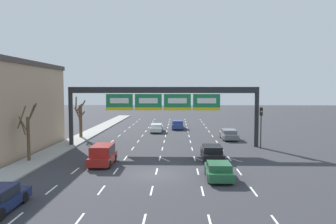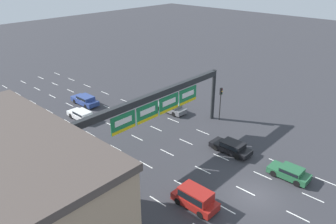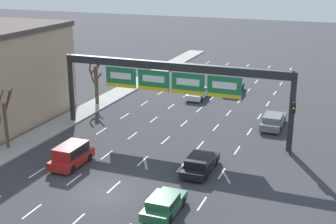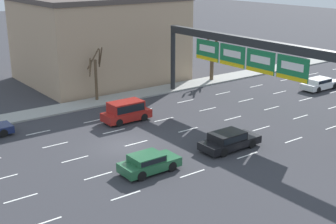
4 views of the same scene
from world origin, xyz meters
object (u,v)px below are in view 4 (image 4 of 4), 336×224
tree_bare_closest (96,74)px  sign_gantry (249,53)px  car_black (229,140)px  tree_bare_second (212,57)px  car_white (320,83)px  suv_red (126,110)px  car_green (149,162)px

tree_bare_closest → sign_gantry: bearing=35.3°
car_black → tree_bare_closest: (-16.81, -1.64, 2.02)m
tree_bare_second → car_white: bearing=33.7°
tree_bare_closest → car_black: bearing=5.6°
tree_bare_second → suv_red: bearing=-67.0°
car_white → tree_bare_closest: bearing=-116.0°
car_black → tree_bare_second: tree_bare_second is taller
sign_gantry → car_black: bearing=-53.9°
car_white → sign_gantry: bearing=-83.0°
car_white → tree_bare_closest: 23.63m
car_black → suv_red: suv_red is taller
car_black → suv_red: (-9.78, -2.61, 0.26)m
sign_gantry → tree_bare_closest: bearing=-144.7°
suv_red → car_white: suv_red is taller
sign_gantry → car_green: size_ratio=5.55×
sign_gantry → car_green: (4.71, -13.63, -4.92)m
suv_red → tree_bare_second: tree_bare_second is taller
suv_red → car_white: size_ratio=0.89×
car_white → tree_bare_second: size_ratio=0.85×
sign_gantry → tree_bare_second: size_ratio=4.02×
sign_gantry → car_white: bearing=97.0°
car_black → tree_bare_closest: bearing=-174.4°
sign_gantry → tree_bare_second: (-11.45, 6.17, -2.83)m
sign_gantry → car_white: (-1.56, 12.76, -4.91)m
car_black → car_green: 6.87m
suv_red → tree_bare_closest: size_ratio=0.79×
tree_bare_closest → suv_red: bearing=-7.9°
car_black → car_green: bearing=-91.9°
car_black → car_green: (-0.22, -6.86, -0.04)m
tree_bare_closest → tree_bare_second: bearing=88.3°
sign_gantry → tree_bare_closest: (-11.88, -8.41, -2.86)m
sign_gantry → tree_bare_closest: 14.83m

